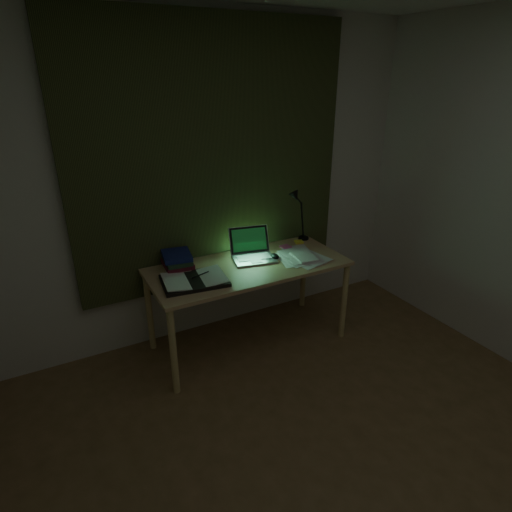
{
  "coord_description": "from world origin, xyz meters",
  "views": [
    {
      "loc": [
        -1.27,
        -1.06,
        2.06
      ],
      "look_at": [
        0.09,
        1.47,
        0.82
      ],
      "focal_mm": 30.0,
      "sensor_mm": 36.0,
      "label": 1
    }
  ],
  "objects": [
    {
      "name": "sticky_pink",
      "position": [
        0.53,
        1.75,
        0.71
      ],
      "size": [
        0.08,
        0.08,
        0.02
      ],
      "primitive_type": "cube",
      "rotation": [
        0.0,
        0.0,
        0.03
      ],
      "color": "pink",
      "rests_on": "desk"
    },
    {
      "name": "desk_lamp",
      "position": [
        0.78,
        1.85,
        0.94
      ],
      "size": [
        0.36,
        0.3,
        0.49
      ],
      "primitive_type": null,
      "rotation": [
        0.0,
        0.0,
        0.13
      ],
      "color": "black",
      "rests_on": "desk"
    },
    {
      "name": "desk",
      "position": [
        0.09,
        1.59,
        0.35
      ],
      "size": [
        1.53,
        0.67,
        0.7
      ],
      "primitive_type": null,
      "color": "tan",
      "rests_on": "floor"
    },
    {
      "name": "mouse",
      "position": [
        0.34,
        1.6,
        0.72
      ],
      "size": [
        0.08,
        0.11,
        0.04
      ],
      "primitive_type": "ellipsoid",
      "rotation": [
        0.0,
        0.0,
        -0.2
      ],
      "color": "black",
      "rests_on": "desk"
    },
    {
      "name": "sticky_yellow",
      "position": [
        0.7,
        1.8,
        0.7
      ],
      "size": [
        0.08,
        0.08,
        0.01
      ],
      "primitive_type": "cube",
      "rotation": [
        0.0,
        0.0,
        -0.27
      ],
      "color": "yellow",
      "rests_on": "desk"
    },
    {
      "name": "laptop",
      "position": [
        0.18,
        1.65,
        0.81
      ],
      "size": [
        0.39,
        0.42,
        0.23
      ],
      "primitive_type": null,
      "rotation": [
        0.0,
        0.0,
        -0.21
      ],
      "color": "#BBBBC0",
      "rests_on": "desk"
    },
    {
      "name": "book_stack",
      "position": [
        -0.41,
        1.78,
        0.76
      ],
      "size": [
        0.24,
        0.27,
        0.13
      ],
      "primitive_type": null,
      "rotation": [
        0.0,
        0.0,
        -0.15
      ],
      "color": "silver",
      "rests_on": "desk"
    },
    {
      "name": "loose_papers",
      "position": [
        0.49,
        1.51,
        0.71
      ],
      "size": [
        0.37,
        0.39,
        0.02
      ],
      "primitive_type": null,
      "rotation": [
        0.0,
        0.0,
        0.05
      ],
      "color": "silver",
      "rests_on": "desk"
    },
    {
      "name": "curtain",
      "position": [
        0.0,
        1.96,
        1.45
      ],
      "size": [
        2.2,
        0.06,
        2.0
      ],
      "primitive_type": "cube",
      "color": "#2B3018",
      "rests_on": "wall_back"
    },
    {
      "name": "floor",
      "position": [
        0.0,
        0.0,
        0.0
      ],
      "size": [
        3.5,
        4.0,
        0.0
      ],
      "primitive_type": "cube",
      "color": "brown",
      "rests_on": "ground"
    },
    {
      "name": "open_textbook",
      "position": [
        -0.38,
        1.51,
        0.72
      ],
      "size": [
        0.49,
        0.37,
        0.04
      ],
      "primitive_type": null,
      "rotation": [
        0.0,
        0.0,
        -0.13
      ],
      "color": "silver",
      "rests_on": "desk"
    },
    {
      "name": "wall_back",
      "position": [
        0.0,
        2.0,
        1.25
      ],
      "size": [
        3.5,
        0.0,
        2.5
      ],
      "primitive_type": "cube",
      "color": "silver",
      "rests_on": "ground"
    }
  ]
}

